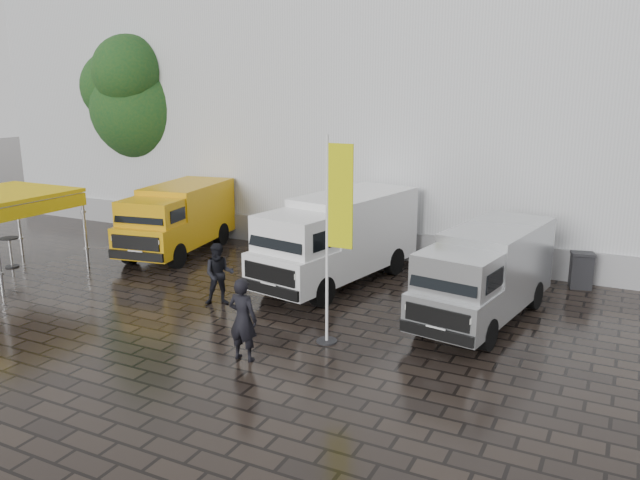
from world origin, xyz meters
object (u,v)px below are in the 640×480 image
at_px(van_white, 338,241).
at_px(flagpole, 334,231).
at_px(person_front, 243,319).
at_px(canopy_tent, 3,197).
at_px(wheelie_bin, 581,270).
at_px(person_tent, 219,274).
at_px(van_yellow, 178,221).
at_px(van_silver, 485,276).
at_px(cocktail_table, 11,252).

bearing_deg(van_white, flagpole, -55.41).
relative_size(van_white, person_front, 3.27).
distance_m(canopy_tent, flagpole, 11.81).
height_order(wheelie_bin, person_tent, person_tent).
bearing_deg(van_yellow, van_white, -14.17).
bearing_deg(van_yellow, wheelie_bin, 0.68).
distance_m(van_yellow, wheelie_bin, 13.57).
distance_m(wheelie_bin, person_tent, 10.75).
distance_m(van_yellow, van_white, 6.64).
distance_m(van_silver, person_front, 6.39).
xyz_separation_m(canopy_tent, cocktail_table, (-0.61, 0.47, -2.00)).
bearing_deg(person_tent, van_white, 23.29).
height_order(van_silver, canopy_tent, canopy_tent).
height_order(van_yellow, van_silver, van_yellow).
bearing_deg(person_tent, wheelie_bin, 1.25).
height_order(flagpole, wheelie_bin, flagpole).
xyz_separation_m(canopy_tent, wheelie_bin, (16.64, 6.70, -1.96)).
height_order(cocktail_table, person_tent, person_tent).
xyz_separation_m(van_white, canopy_tent, (-9.90, -3.80, 1.17)).
relative_size(van_white, wheelie_bin, 5.70).
xyz_separation_m(van_silver, canopy_tent, (-14.60, -2.66, 1.32)).
bearing_deg(cocktail_table, flagpole, -4.20).
bearing_deg(person_tent, van_yellow, 106.71).
relative_size(van_white, canopy_tent, 1.81).
height_order(person_front, person_tent, person_front).
xyz_separation_m(wheelie_bin, person_tent, (-8.85, -6.09, 0.33)).
height_order(van_yellow, cocktail_table, van_yellow).
bearing_deg(wheelie_bin, van_yellow, 178.06).
relative_size(flagpole, wheelie_bin, 4.50).
height_order(van_yellow, flagpole, flagpole).
bearing_deg(van_silver, flagpole, -122.77).
distance_m(van_white, person_front, 5.98).
distance_m(van_yellow, person_tent, 5.89).
xyz_separation_m(cocktail_table, wheelie_bin, (17.25, 6.23, 0.04)).
distance_m(van_white, canopy_tent, 10.67).
xyz_separation_m(van_yellow, van_white, (6.61, -0.58, 0.13)).
bearing_deg(canopy_tent, van_yellow, 53.13).
relative_size(flagpole, person_tent, 2.82).
bearing_deg(canopy_tent, person_tent, 4.46).
relative_size(flagpole, cocktail_table, 4.85).
bearing_deg(person_tent, cocktail_table, 147.61).
xyz_separation_m(flagpole, person_tent, (-4.01, 1.05, -1.86)).
distance_m(cocktail_table, wheelie_bin, 18.34).
xyz_separation_m(van_yellow, canopy_tent, (-3.29, -4.38, 1.29)).
bearing_deg(cocktail_table, van_silver, 8.18).
height_order(van_yellow, van_white, van_white).
distance_m(van_silver, canopy_tent, 14.90).
xyz_separation_m(van_white, person_tent, (-2.11, -3.20, -0.47)).
relative_size(wheelie_bin, person_front, 0.57).
bearing_deg(van_yellow, van_silver, -17.84).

